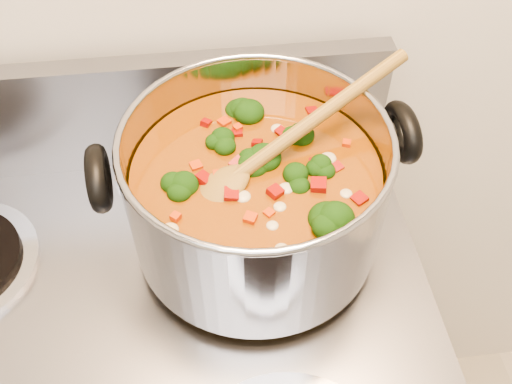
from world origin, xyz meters
TOP-DOWN VIEW (x-y plane):
  - stockpot at (0.23, 1.30)m, footprint 0.35×0.29m
  - wooden_spoon at (0.25, 1.31)m, footprint 0.26×0.16m
  - cooktop_crumbs at (0.14, 1.25)m, footprint 0.20×0.29m

SIDE VIEW (x-z plane):
  - cooktop_crumbs at x=0.14m, z-range 0.92..0.93m
  - stockpot at x=0.23m, z-range 0.92..1.10m
  - wooden_spoon at x=0.25m, z-range 1.02..1.11m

